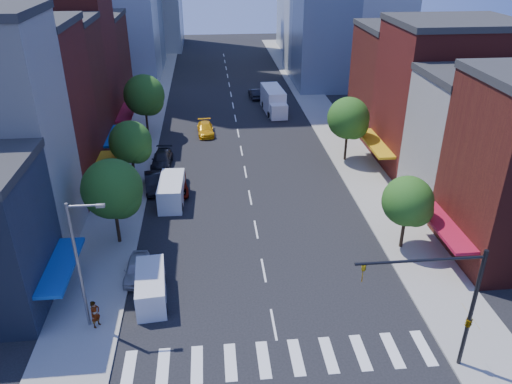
% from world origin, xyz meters
% --- Properties ---
extents(ground, '(220.00, 220.00, 0.00)m').
position_xyz_m(ground, '(0.00, 0.00, 0.00)').
color(ground, black).
rests_on(ground, ground).
extents(sidewalk_left, '(5.00, 120.00, 0.15)m').
position_xyz_m(sidewalk_left, '(-12.50, 40.00, 0.07)').
color(sidewalk_left, gray).
rests_on(sidewalk_left, ground).
extents(sidewalk_right, '(5.00, 120.00, 0.15)m').
position_xyz_m(sidewalk_right, '(12.50, 40.00, 0.07)').
color(sidewalk_right, gray).
rests_on(sidewalk_right, ground).
extents(crosswalk, '(19.00, 3.00, 0.01)m').
position_xyz_m(crosswalk, '(0.00, -3.00, 0.01)').
color(crosswalk, silver).
rests_on(crosswalk, ground).
extents(bldg_left_2, '(12.00, 9.00, 16.00)m').
position_xyz_m(bldg_left_2, '(-21.00, 20.50, 8.00)').
color(bldg_left_2, maroon).
rests_on(bldg_left_2, ground).
extents(bldg_left_3, '(12.00, 8.00, 15.00)m').
position_xyz_m(bldg_left_3, '(-21.00, 29.00, 7.50)').
color(bldg_left_3, '#521914').
rests_on(bldg_left_3, ground).
extents(bldg_left_4, '(12.00, 9.00, 17.00)m').
position_xyz_m(bldg_left_4, '(-21.00, 37.50, 8.50)').
color(bldg_left_4, maroon).
rests_on(bldg_left_4, ground).
extents(bldg_left_5, '(12.00, 10.00, 13.00)m').
position_xyz_m(bldg_left_5, '(-21.00, 47.00, 6.50)').
color(bldg_left_5, '#521914').
rests_on(bldg_left_5, ground).
extents(bldg_right_1, '(12.00, 8.00, 12.00)m').
position_xyz_m(bldg_right_1, '(21.00, 15.00, 6.00)').
color(bldg_right_1, beige).
rests_on(bldg_right_1, ground).
extents(bldg_right_2, '(12.00, 10.00, 15.00)m').
position_xyz_m(bldg_right_2, '(21.00, 24.00, 7.50)').
color(bldg_right_2, maroon).
rests_on(bldg_right_2, ground).
extents(bldg_right_3, '(12.00, 10.00, 13.00)m').
position_xyz_m(bldg_right_3, '(21.00, 34.00, 6.50)').
color(bldg_right_3, '#521914').
rests_on(bldg_right_3, ground).
extents(traffic_signal, '(7.24, 2.24, 8.00)m').
position_xyz_m(traffic_signal, '(9.94, -4.50, 4.16)').
color(traffic_signal, black).
rests_on(traffic_signal, sidewalk_right).
extents(streetlight, '(2.25, 0.25, 9.00)m').
position_xyz_m(streetlight, '(-11.81, 1.00, 5.28)').
color(streetlight, slate).
rests_on(streetlight, sidewalk_left).
extents(tree_left_near, '(4.80, 4.80, 7.30)m').
position_xyz_m(tree_left_near, '(-11.35, 10.92, 4.87)').
color(tree_left_near, black).
rests_on(tree_left_near, sidewalk_left).
extents(tree_left_mid, '(4.20, 4.20, 6.65)m').
position_xyz_m(tree_left_mid, '(-11.35, 21.92, 4.53)').
color(tree_left_mid, black).
rests_on(tree_left_mid, sidewalk_left).
extents(tree_left_far, '(5.00, 5.00, 7.75)m').
position_xyz_m(tree_left_far, '(-11.35, 35.92, 5.20)').
color(tree_left_far, black).
rests_on(tree_left_far, sidewalk_left).
extents(tree_right_near, '(4.00, 4.00, 6.20)m').
position_xyz_m(tree_right_near, '(11.65, 7.92, 4.19)').
color(tree_right_near, black).
rests_on(tree_right_near, sidewalk_right).
extents(tree_right_far, '(4.60, 4.60, 7.20)m').
position_xyz_m(tree_right_far, '(11.65, 25.92, 4.86)').
color(tree_right_far, black).
rests_on(tree_right_far, sidewalk_right).
extents(parked_car_front, '(1.81, 4.18, 1.40)m').
position_xyz_m(parked_car_front, '(-9.50, 6.17, 0.70)').
color(parked_car_front, '#A8A7AC').
rests_on(parked_car_front, ground).
extents(parked_car_second, '(2.21, 4.83, 1.53)m').
position_xyz_m(parked_car_second, '(-9.50, 20.72, 0.77)').
color(parked_car_second, black).
rests_on(parked_car_second, ground).
extents(parked_car_third, '(3.32, 6.17, 1.65)m').
position_xyz_m(parked_car_third, '(-7.50, 20.16, 0.82)').
color(parked_car_third, '#999999').
rests_on(parked_car_third, ground).
extents(parked_car_rear, '(2.37, 5.26, 1.50)m').
position_xyz_m(parked_car_rear, '(-9.06, 26.57, 0.75)').
color(parked_car_rear, black).
rests_on(parked_car_rear, ground).
extents(cargo_van_near, '(2.38, 5.06, 2.09)m').
position_xyz_m(cargo_van_near, '(-8.16, 3.25, 1.04)').
color(cargo_van_near, silver).
rests_on(cargo_van_near, ground).
extents(cargo_van_far, '(2.42, 5.58, 2.35)m').
position_xyz_m(cargo_van_far, '(-7.51, 17.66, 1.16)').
color(cargo_van_far, silver).
rests_on(cargo_van_far, ground).
extents(taxi, '(2.28, 4.99, 1.42)m').
position_xyz_m(taxi, '(-4.20, 36.05, 0.71)').
color(taxi, '#EBA60C').
rests_on(taxi, ground).
extents(traffic_car_oncoming, '(1.96, 4.61, 1.48)m').
position_xyz_m(traffic_car_oncoming, '(3.69, 51.58, 0.74)').
color(traffic_car_oncoming, black).
rests_on(traffic_car_oncoming, ground).
extents(traffic_car_far, '(1.86, 4.31, 1.45)m').
position_xyz_m(traffic_car_far, '(4.51, 51.98, 0.72)').
color(traffic_car_far, '#999999').
rests_on(traffic_car_far, ground).
extents(box_truck, '(3.05, 8.50, 3.36)m').
position_xyz_m(box_truck, '(5.70, 44.39, 1.59)').
color(box_truck, white).
rests_on(box_truck, ground).
extents(pedestrian_near, '(0.79, 0.86, 1.96)m').
position_xyz_m(pedestrian_near, '(-11.47, 0.81, 1.13)').
color(pedestrian_near, '#999999').
rests_on(pedestrian_near, sidewalk_left).
extents(pedestrian_far, '(1.10, 1.19, 1.98)m').
position_xyz_m(pedestrian_far, '(-11.42, 16.04, 1.14)').
color(pedestrian_far, '#999999').
rests_on(pedestrian_far, sidewalk_left).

